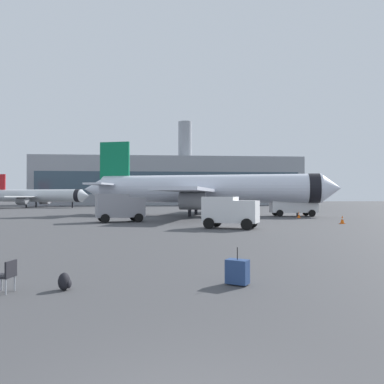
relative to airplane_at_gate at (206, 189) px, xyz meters
The scene contains 12 objects.
airplane_at_gate is the anchor object (origin of this frame).
airplane_taxiing 54.03m from the airplane_at_gate, 131.85° to the left, with size 27.21×24.82×8.13m.
service_truck 15.81m from the airplane_at_gate, 131.10° to the right, with size 5.23×3.64×2.90m.
fuel_truck 11.81m from the airplane_at_gate, 11.22° to the right, with size 6.16×3.09×3.20m.
cargo_van 20.50m from the airplane_at_gate, 91.10° to the right, with size 4.83×3.80×2.60m.
safety_cone_near 12.90m from the airplane_at_gate, 31.07° to the right, with size 0.44×0.44×0.82m.
safety_cone_mid 19.94m from the airplane_at_gate, 54.90° to the right, with size 0.44×0.44×0.82m.
safety_cone_far 14.48m from the airplane_at_gate, ahead, with size 0.44×0.44×0.63m.
rolling_suitcase 39.62m from the airplane_at_gate, 95.34° to the right, with size 0.75×0.69×1.10m.
traveller_backpack 40.58m from the airplane_at_gate, 102.24° to the right, with size 0.36×0.40×0.48m.
gate_chair 41.04m from the airplane_at_gate, 104.24° to the right, with size 0.57×0.57×0.86m.
terminal_building 69.31m from the airplane_at_gate, 93.08° to the left, with size 83.60×17.73×27.08m.
Camera 1 is at (-0.13, -3.94, 2.58)m, focal length 34.25 mm.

